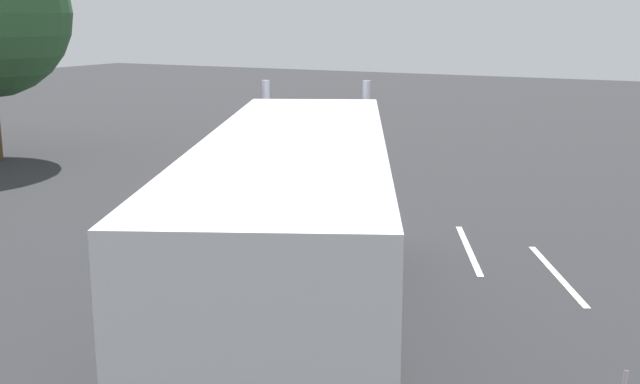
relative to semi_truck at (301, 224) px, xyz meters
The scene contains 5 objects.
ground_plane 7.61m from the semi_truck, 24.82° to the left, with size 120.00×120.00×0.00m, color #2D2D30.
lane_stripe_near 8.44m from the semi_truck, ahead, with size 4.40×0.16×0.01m, color silver.
lane_stripe_mid 8.02m from the semi_truck, 22.36° to the right, with size 4.40×0.16×0.01m, color silver.
semi_truck is the anchor object (origin of this frame).
person_bystander 3.19m from the semi_truck, 107.05° to the left, with size 0.34×0.46×1.63m.
Camera 1 is at (-17.51, -9.10, 5.88)m, focal length 44.34 mm.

